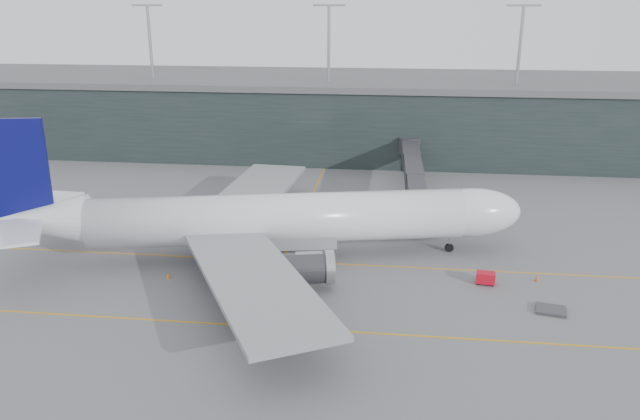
# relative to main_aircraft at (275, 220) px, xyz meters

# --- Properties ---
(ground) EXTENTS (320.00, 320.00, 0.00)m
(ground) POSITION_rel_main_aircraft_xyz_m (-4.07, 3.04, -4.96)
(ground) COLOR #5D5D62
(ground) RESTS_ON ground
(taxiline_a) EXTENTS (160.00, 0.25, 0.02)m
(taxiline_a) POSITION_rel_main_aircraft_xyz_m (-4.07, -0.96, -4.95)
(taxiline_a) COLOR orange
(taxiline_a) RESTS_ON ground
(taxiline_b) EXTENTS (160.00, 0.25, 0.02)m
(taxiline_b) POSITION_rel_main_aircraft_xyz_m (-4.07, -16.96, -4.95)
(taxiline_b) COLOR orange
(taxiline_b) RESTS_ON ground
(taxiline_lead_main) EXTENTS (0.25, 60.00, 0.02)m
(taxiline_lead_main) POSITION_rel_main_aircraft_xyz_m (0.93, 23.04, -4.95)
(taxiline_lead_main) COLOR orange
(taxiline_lead_main) RESTS_ON ground
(terminal) EXTENTS (240.00, 36.00, 29.00)m
(terminal) POSITION_rel_main_aircraft_xyz_m (-4.07, 61.04, 2.66)
(terminal) COLOR #1E2828
(terminal) RESTS_ON ground
(main_aircraft) EXTENTS (62.59, 57.90, 17.67)m
(main_aircraft) POSITION_rel_main_aircraft_xyz_m (0.00, 0.00, 0.00)
(main_aircraft) COLOR silver
(main_aircraft) RESTS_ON ground
(jet_bridge) EXTENTS (4.15, 43.01, 6.35)m
(jet_bridge) POSITION_rel_main_aircraft_xyz_m (17.04, 26.96, -0.20)
(jet_bridge) COLOR #2E2D33
(jet_bridge) RESTS_ON ground
(gse_cart) EXTENTS (2.16, 1.52, 1.38)m
(gse_cart) POSITION_rel_main_aircraft_xyz_m (24.47, -4.57, -4.19)
(gse_cart) COLOR #B20C1C
(gse_cart) RESTS_ON ground
(baggage_dolly) EXTENTS (3.36, 2.90, 0.29)m
(baggage_dolly) POSITION_rel_main_aircraft_xyz_m (30.24, -10.41, -4.78)
(baggage_dolly) COLOR #36353A
(baggage_dolly) RESTS_ON ground
(uld_a) EXTENTS (2.41, 2.22, 1.77)m
(uld_a) POSITION_rel_main_aircraft_xyz_m (-9.92, 12.34, -4.03)
(uld_a) COLOR #343338
(uld_a) RESTS_ON ground
(uld_b) EXTENTS (2.45, 2.22, 1.82)m
(uld_b) POSITION_rel_main_aircraft_xyz_m (-7.55, 14.42, -4.00)
(uld_b) COLOR #343338
(uld_b) RESTS_ON ground
(uld_c) EXTENTS (2.55, 2.29, 1.92)m
(uld_c) POSITION_rel_main_aircraft_xyz_m (-3.03, 13.92, -3.95)
(uld_c) COLOR #343338
(uld_c) RESTS_ON ground
(cone_nose) EXTENTS (0.39, 0.39, 0.62)m
(cone_nose) POSITION_rel_main_aircraft_xyz_m (30.27, -3.15, -4.65)
(cone_nose) COLOR red
(cone_nose) RESTS_ON ground
(cone_wing_stbd) EXTENTS (0.46, 0.46, 0.73)m
(cone_wing_stbd) POSITION_rel_main_aircraft_xyz_m (5.91, -16.25, -4.59)
(cone_wing_stbd) COLOR orange
(cone_wing_stbd) RESTS_ON ground
(cone_wing_port) EXTENTS (0.46, 0.46, 0.74)m
(cone_wing_port) POSITION_rel_main_aircraft_xyz_m (5.17, 13.53, -4.59)
(cone_wing_port) COLOR #FE470E
(cone_wing_port) RESTS_ON ground
(cone_tail) EXTENTS (0.45, 0.45, 0.71)m
(cone_tail) POSITION_rel_main_aircraft_xyz_m (-11.00, -7.37, -4.60)
(cone_tail) COLOR orange
(cone_tail) RESTS_ON ground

